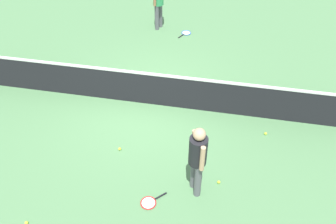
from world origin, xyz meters
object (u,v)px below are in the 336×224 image
(player_near_side, at_px, (198,156))
(tennis_ball_midcourt, at_px, (26,223))
(player_far_side, at_px, (158,0))
(tennis_ball_near_player, at_px, (266,134))
(tennis_ball_baseline, at_px, (219,182))
(tennis_ball_stray_left, at_px, (120,149))
(tennis_racket_near_player, at_px, (150,202))
(tennis_racket_far_player, at_px, (186,33))

(player_near_side, relative_size, tennis_ball_midcourt, 25.76)
(player_near_side, distance_m, tennis_ball_midcourt, 3.42)
(player_far_side, xyz_separation_m, tennis_ball_near_player, (3.52, -4.58, -0.98))
(tennis_ball_baseline, height_order, tennis_ball_stray_left, same)
(player_far_side, bearing_deg, tennis_ball_stray_left, -87.03)
(player_far_side, relative_size, tennis_ball_near_player, 25.76)
(tennis_ball_near_player, bearing_deg, tennis_ball_stray_left, -161.02)
(player_near_side, xyz_separation_m, tennis_ball_baseline, (0.46, 0.25, -0.98))
(tennis_ball_baseline, bearing_deg, tennis_racket_near_player, -150.63)
(player_near_side, bearing_deg, tennis_ball_midcourt, -155.56)
(player_near_side, distance_m, tennis_ball_baseline, 1.11)
(tennis_racket_far_player, distance_m, tennis_ball_baseline, 6.19)
(tennis_ball_near_player, relative_size, tennis_ball_midcourt, 1.00)
(tennis_racket_far_player, bearing_deg, tennis_ball_stray_left, -96.97)
(tennis_ball_baseline, distance_m, tennis_ball_stray_left, 2.32)
(tennis_ball_midcourt, bearing_deg, tennis_ball_baseline, 25.08)
(tennis_ball_baseline, xyz_separation_m, tennis_ball_stray_left, (-2.27, 0.51, 0.00))
(player_far_side, xyz_separation_m, tennis_ball_baseline, (2.56, -6.19, -0.98))
(player_near_side, relative_size, player_far_side, 1.00)
(player_far_side, height_order, tennis_racket_near_player, player_far_side)
(tennis_ball_near_player, bearing_deg, tennis_racket_far_player, 120.40)
(tennis_ball_midcourt, distance_m, tennis_ball_stray_left, 2.42)
(player_near_side, bearing_deg, tennis_racket_far_player, 100.33)
(player_far_side, xyz_separation_m, tennis_ball_stray_left, (0.30, -5.69, -0.98))
(player_far_side, relative_size, tennis_ball_baseline, 25.76)
(tennis_ball_near_player, bearing_deg, tennis_ball_baseline, -120.76)
(tennis_racket_near_player, bearing_deg, tennis_ball_midcourt, -157.66)
(tennis_racket_near_player, bearing_deg, tennis_ball_baseline, 29.37)
(tennis_racket_far_player, bearing_deg, player_near_side, -79.67)
(player_far_side, distance_m, tennis_ball_near_player, 5.86)
(player_far_side, relative_size, tennis_ball_stray_left, 25.76)
(player_near_side, xyz_separation_m, tennis_ball_midcourt, (-2.98, -1.36, -0.98))
(tennis_racket_far_player, xyz_separation_m, tennis_ball_near_player, (2.56, -4.36, 0.02))
(player_near_side, relative_size, tennis_ball_stray_left, 25.76)
(player_far_side, height_order, tennis_ball_baseline, player_far_side)
(tennis_ball_midcourt, height_order, tennis_ball_stray_left, same)
(tennis_ball_stray_left, bearing_deg, tennis_racket_near_player, -51.78)
(player_far_side, relative_size, tennis_ball_midcourt, 25.76)
(player_near_side, height_order, tennis_ball_near_player, player_near_side)
(tennis_racket_near_player, distance_m, tennis_ball_stray_left, 1.57)
(tennis_ball_baseline, bearing_deg, tennis_racket_far_player, 104.94)
(tennis_racket_near_player, relative_size, tennis_ball_near_player, 8.14)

